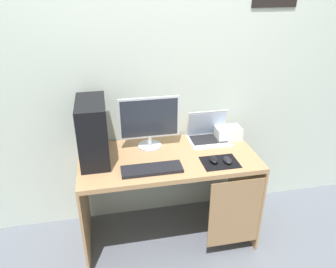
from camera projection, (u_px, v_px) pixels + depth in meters
ground_plane at (168, 233)px, 2.77m from camera, size 8.00×8.00×0.00m
wall_back at (159, 70)px, 2.51m from camera, size 4.00×0.05×2.60m
desk at (170, 175)px, 2.50m from camera, size 1.31×0.65×0.75m
pc_tower at (93, 131)px, 2.30m from camera, size 0.20×0.41×0.45m
monitor at (149, 122)px, 2.47m from camera, size 0.46×0.18×0.41m
laptop at (208, 134)px, 2.64m from camera, size 0.32×0.25×0.24m
projector at (228, 133)px, 2.66m from camera, size 0.20×0.14×0.10m
keyboard at (152, 169)px, 2.24m from camera, size 0.42×0.14×0.02m
mousepad at (220, 162)px, 2.34m from camera, size 0.26×0.20×0.00m
mouse_left at (214, 160)px, 2.34m from camera, size 0.06×0.10×0.03m
mouse_right at (227, 160)px, 2.33m from camera, size 0.06×0.10×0.03m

